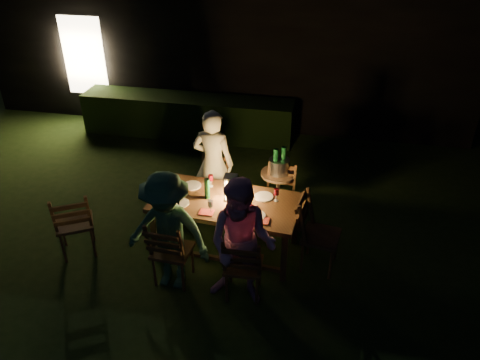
% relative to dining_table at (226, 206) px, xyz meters
% --- Properties ---
extents(garden_envelope, '(40.00, 40.00, 3.20)m').
position_rel_dining_table_xyz_m(garden_envelope, '(-1.08, 5.80, 0.87)').
color(garden_envelope, black).
rests_on(garden_envelope, ground).
extents(dining_table, '(1.96, 1.09, 0.79)m').
position_rel_dining_table_xyz_m(dining_table, '(0.00, 0.00, 0.00)').
color(dining_table, '#482A18').
rests_on(dining_table, ground).
extents(chair_near_left, '(0.47, 0.50, 1.01)m').
position_rel_dining_table_xyz_m(chair_near_left, '(-0.51, -0.73, -0.40)').
color(chair_near_left, '#482A18').
rests_on(chair_near_left, ground).
extents(chair_near_right, '(0.46, 0.49, 0.97)m').
position_rel_dining_table_xyz_m(chair_near_right, '(0.39, -0.80, -0.41)').
color(chair_near_right, '#482A18').
rests_on(chair_near_right, ground).
extents(chair_far_left, '(0.41, 0.45, 0.92)m').
position_rel_dining_table_xyz_m(chair_far_left, '(-0.39, 0.80, -0.43)').
color(chair_far_left, '#482A18').
rests_on(chair_far_left, ground).
extents(chair_far_right, '(0.43, 0.46, 0.93)m').
position_rel_dining_table_xyz_m(chair_far_right, '(0.61, 0.72, -0.43)').
color(chair_far_right, '#482A18').
rests_on(chair_far_right, ground).
extents(chair_end, '(0.57, 0.54, 1.05)m').
position_rel_dining_table_xyz_m(chair_end, '(1.22, -0.10, -0.39)').
color(chair_end, '#482A18').
rests_on(chair_end, ground).
extents(chair_spare, '(0.65, 0.66, 1.04)m').
position_rel_dining_table_xyz_m(chair_spare, '(-1.93, -0.46, -0.40)').
color(chair_spare, '#482A18').
rests_on(chair_spare, ground).
extents(person_house_side, '(0.64, 0.44, 1.66)m').
position_rel_dining_table_xyz_m(person_house_side, '(-0.38, 0.85, 0.12)').
color(person_house_side, beige).
rests_on(person_house_side, ground).
extents(person_opp_right, '(0.84, 0.68, 1.62)m').
position_rel_dining_table_xyz_m(person_opp_right, '(0.38, -0.85, 0.10)').
color(person_opp_right, '#CD8DB6').
rests_on(person_opp_right, ground).
extents(person_opp_left, '(1.06, 0.66, 1.57)m').
position_rel_dining_table_xyz_m(person_opp_left, '(-0.51, -0.78, 0.08)').
color(person_opp_left, '#326544').
rests_on(person_opp_left, ground).
extents(lantern, '(0.16, 0.16, 0.35)m').
position_rel_dining_table_xyz_m(lantern, '(0.05, 0.05, 0.24)').
color(lantern, white).
rests_on(lantern, dining_table).
extents(plate_far_left, '(0.25, 0.25, 0.01)m').
position_rel_dining_table_xyz_m(plate_far_left, '(-0.53, 0.26, 0.09)').
color(plate_far_left, white).
rests_on(plate_far_left, dining_table).
extents(plate_near_left, '(0.25, 0.25, 0.01)m').
position_rel_dining_table_xyz_m(plate_near_left, '(-0.57, -0.17, 0.09)').
color(plate_near_left, white).
rests_on(plate_near_left, dining_table).
extents(plate_far_right, '(0.25, 0.25, 0.01)m').
position_rel_dining_table_xyz_m(plate_far_right, '(0.47, 0.18, 0.09)').
color(plate_far_right, white).
rests_on(plate_far_right, dining_table).
extents(plate_near_right, '(0.25, 0.25, 0.01)m').
position_rel_dining_table_xyz_m(plate_near_right, '(0.43, -0.26, 0.09)').
color(plate_near_right, white).
rests_on(plate_near_right, dining_table).
extents(wineglass_a, '(0.06, 0.06, 0.18)m').
position_rel_dining_table_xyz_m(wineglass_a, '(-0.28, 0.30, 0.17)').
color(wineglass_a, '#59070F').
rests_on(wineglass_a, dining_table).
extents(wineglass_b, '(0.06, 0.06, 0.18)m').
position_rel_dining_table_xyz_m(wineglass_b, '(-0.73, -0.06, 0.17)').
color(wineglass_b, '#59070F').
rests_on(wineglass_b, dining_table).
extents(wineglass_c, '(0.06, 0.06, 0.18)m').
position_rel_dining_table_xyz_m(wineglass_c, '(0.28, -0.30, 0.17)').
color(wineglass_c, '#59070F').
rests_on(wineglass_c, dining_table).
extents(wineglass_d, '(0.06, 0.06, 0.18)m').
position_rel_dining_table_xyz_m(wineglass_d, '(0.63, 0.13, 0.17)').
color(wineglass_d, '#59070F').
rests_on(wineglass_d, dining_table).
extents(wineglass_e, '(0.06, 0.06, 0.18)m').
position_rel_dining_table_xyz_m(wineglass_e, '(-0.12, -0.29, 0.17)').
color(wineglass_e, silver).
rests_on(wineglass_e, dining_table).
extents(bottle_table, '(0.07, 0.07, 0.28)m').
position_rel_dining_table_xyz_m(bottle_table, '(-0.25, 0.02, 0.22)').
color(bottle_table, '#0F471E').
rests_on(bottle_table, dining_table).
extents(napkin_left, '(0.18, 0.14, 0.01)m').
position_rel_dining_table_xyz_m(napkin_left, '(-0.18, -0.31, 0.08)').
color(napkin_left, red).
rests_on(napkin_left, dining_table).
extents(napkin_right, '(0.18, 0.14, 0.01)m').
position_rel_dining_table_xyz_m(napkin_right, '(0.52, -0.34, 0.08)').
color(napkin_right, red).
rests_on(napkin_right, dining_table).
extents(phone, '(0.14, 0.07, 0.01)m').
position_rel_dining_table_xyz_m(phone, '(-0.64, -0.25, 0.08)').
color(phone, black).
rests_on(phone, dining_table).
extents(side_table, '(0.53, 0.53, 0.71)m').
position_rel_dining_table_xyz_m(side_table, '(0.56, 0.99, -0.09)').
color(side_table, brown).
rests_on(side_table, ground).
extents(ice_bucket, '(0.30, 0.30, 0.22)m').
position_rel_dining_table_xyz_m(ice_bucket, '(0.56, 0.99, 0.11)').
color(ice_bucket, '#A5A8AD').
rests_on(ice_bucket, side_table).
extents(bottle_bucket_a, '(0.07, 0.07, 0.32)m').
position_rel_dining_table_xyz_m(bottle_bucket_a, '(0.51, 0.95, 0.16)').
color(bottle_bucket_a, '#0F471E').
rests_on(bottle_bucket_a, side_table).
extents(bottle_bucket_b, '(0.07, 0.07, 0.32)m').
position_rel_dining_table_xyz_m(bottle_bucket_b, '(0.61, 1.03, 0.16)').
color(bottle_bucket_b, '#0F471E').
rests_on(bottle_bucket_b, side_table).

